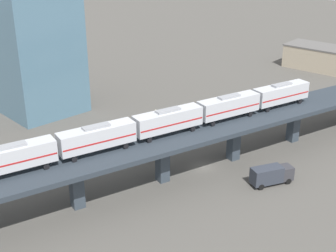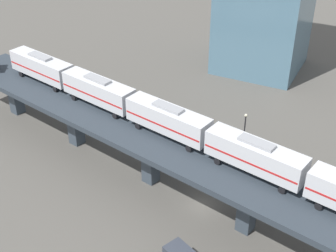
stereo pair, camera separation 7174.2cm
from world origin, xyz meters
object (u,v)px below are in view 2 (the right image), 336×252
(street_car_silver, at_px, (247,161))
(street_lamp, at_px, (244,131))
(street_car_green, at_px, (204,150))
(subway_train, at_px, (168,119))

(street_car_silver, height_order, street_lamp, street_lamp)
(street_car_silver, bearing_deg, street_lamp, -148.84)
(street_car_silver, xyz_separation_m, street_lamp, (-2.58, -1.56, 3.17))
(street_car_green, bearing_deg, street_car_silver, 93.08)
(street_car_green, relative_size, street_lamp, 0.63)
(street_car_green, bearing_deg, subway_train, -14.20)
(subway_train, xyz_separation_m, street_lamp, (-10.77, 7.02, -5.90))
(subway_train, relative_size, street_lamp, 8.88)
(street_car_green, distance_m, street_lamp, 6.64)
(subway_train, height_order, street_car_green, subway_train)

